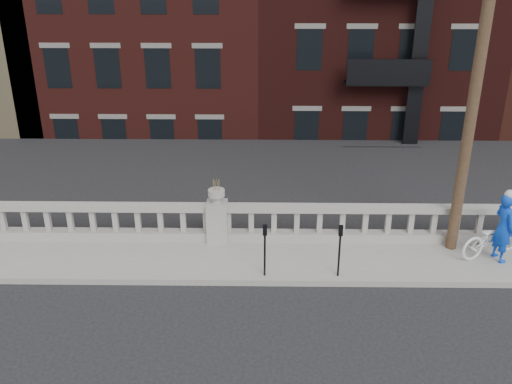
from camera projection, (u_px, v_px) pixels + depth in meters
ground at (204, 336)px, 11.92m from camera, size 120.00×120.00×0.00m
sidewalk at (215, 260)px, 14.64m from camera, size 32.00×2.20×0.15m
balustrade at (217, 223)px, 15.28m from camera, size 28.00×0.34×1.03m
planter_pedestal at (217, 217)px, 15.21m from camera, size 0.55×0.55×1.76m
lower_level at (252, 38)px, 31.96m from camera, size 80.00×44.00×20.80m
utility_pole at (481, 53)px, 13.04m from camera, size 1.60×0.28×10.00m
parking_meter_c at (265, 244)px, 13.48m from camera, size 0.10×0.09×1.36m
parking_meter_d at (340, 245)px, 13.45m from camera, size 0.10×0.09×1.36m
bicycle at (493, 237)px, 14.52m from camera, size 2.05×1.42×1.02m
cyclist at (504, 227)px, 14.16m from camera, size 0.59×0.75×1.81m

